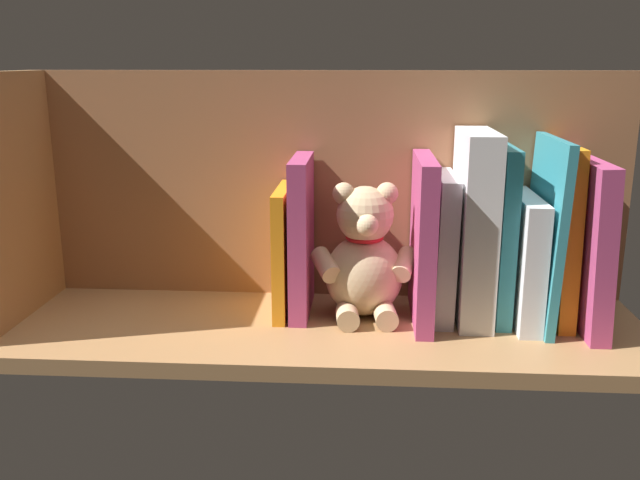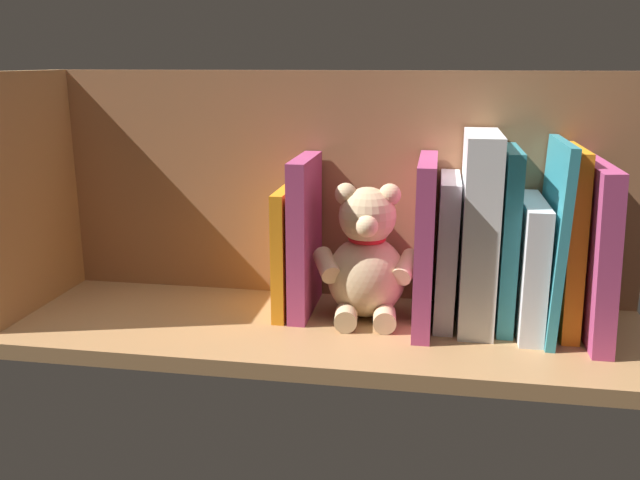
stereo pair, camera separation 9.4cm
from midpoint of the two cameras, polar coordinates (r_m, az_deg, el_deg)
The scene contains 14 objects.
ground_plane at distance 98.48cm, azimuth 2.76°, elevation -7.43°, with size 91.15×29.99×2.20cm, color #A87A4C.
shelf_back_panel at distance 105.58cm, azimuth 3.74°, elevation 4.46°, with size 91.15×1.50×34.55cm, color #9D6741.
shelf_side_divider at distance 107.32cm, azimuth -20.91°, elevation 3.69°, with size 2.40×23.99×34.55cm, color #A87A4C.
book_0 at distance 99.27cm, azimuth 24.32°, elevation -0.84°, with size 2.71×18.79×23.23cm, color #B23F72.
book_1 at distance 100.26cm, azimuth 22.44°, elevation 0.01°, with size 2.33×14.72×24.96cm, color orange.
book_2 at distance 98.43cm, azimuth 21.35°, elevation 0.15°, with size 1.24×17.31×25.91cm, color teal.
book_3 at distance 99.30cm, azimuth 19.59°, elevation -1.97°, with size 3.14×16.55×17.88cm, color silver.
book_4 at distance 99.10cm, azimuth 17.87°, elevation 0.17°, with size 2.16×14.09×24.64cm, color teal.
dictionary_thick_white at distance 97.60cm, azimuth 15.73°, elevation 0.73°, with size 4.65×15.50×26.69cm, color white.
book_5 at distance 98.67cm, azimuth 13.19°, elevation -0.79°, with size 2.66×14.29×20.55cm, color silver.
book_6 at distance 96.44cm, azimuth 11.50°, elevation -0.23°, with size 2.43×17.88×23.23cm, color #B23F72.
teddy_bear at distance 97.92cm, azimuth 6.65°, elevation -1.65°, with size 15.75×13.10×19.48cm.
book_7 at distance 99.18cm, azimuth 1.46°, elevation 0.34°, with size 2.56×14.21×22.76cm, color #B23F72.
book_8 at distance 100.20cm, azimuth -0.04°, elevation -0.81°, with size 1.80×14.10×18.37cm, color orange.
Camera 2 is at (-15.51, 90.05, 35.94)cm, focal length 38.55 mm.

